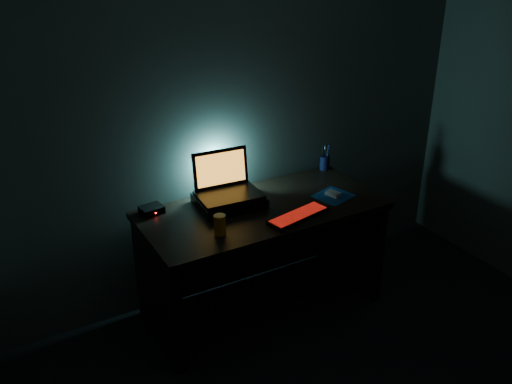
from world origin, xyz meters
TOP-DOWN VIEW (x-y plane):
  - room at (0.00, 0.00)m, footprint 3.50×4.00m
  - desk at (0.00, 1.67)m, footprint 1.50×0.70m
  - riser at (-0.16, 1.75)m, footprint 0.42×0.33m
  - laptop at (-0.16, 1.80)m, footprint 0.40×0.31m
  - keyboard at (0.11, 1.40)m, footprint 0.42×0.21m
  - mousepad at (0.47, 1.53)m, footprint 0.27×0.25m
  - mouse at (0.47, 1.53)m, footprint 0.08×0.10m
  - pen_cup at (0.68, 1.92)m, footprint 0.08×0.08m
  - juice_glass at (-0.37, 1.45)m, footprint 0.07×0.07m
  - router at (-0.62, 1.88)m, footprint 0.14×0.12m

SIDE VIEW (x-z plane):
  - desk at x=0.00m, z-range 0.12..0.87m
  - mousepad at x=0.47m, z-range 0.75..0.75m
  - keyboard at x=0.11m, z-range 0.75..0.77m
  - mouse at x=0.47m, z-range 0.75..0.78m
  - router at x=-0.62m, z-range 0.75..0.79m
  - riser at x=-0.16m, z-range 0.75..0.81m
  - pen_cup at x=0.68m, z-range 0.75..0.85m
  - juice_glass at x=-0.37m, z-range 0.75..0.87m
  - laptop at x=-0.16m, z-range 0.74..1.00m
  - room at x=0.00m, z-range 0.00..2.50m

